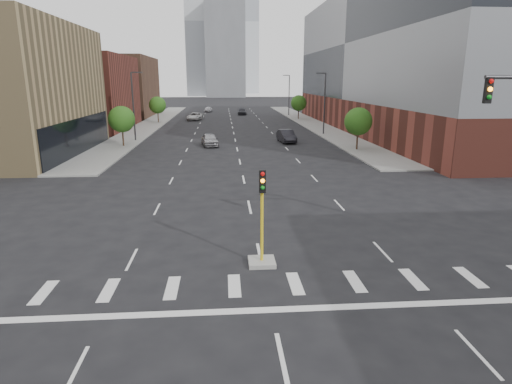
{
  "coord_description": "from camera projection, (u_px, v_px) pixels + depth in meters",
  "views": [
    {
      "loc": [
        -1.63,
        -8.84,
        8.12
      ],
      "look_at": [
        -0.0,
        12.37,
        2.5
      ],
      "focal_mm": 30.0,
      "sensor_mm": 36.0,
      "label": 1
    }
  ],
  "objects": [
    {
      "name": "streetlight_left",
      "position": [
        134.0,
        104.0,
        56.65
      ],
      "size": [
        1.6,
        0.22,
        9.07
      ],
      "color": "#2D2D30",
      "rests_on": "ground"
    },
    {
      "name": "tree_left_near",
      "position": [
        122.0,
        119.0,
        52.2
      ],
      "size": [
        3.2,
        3.2,
        4.85
      ],
      "color": "#382619",
      "rests_on": "ground"
    },
    {
      "name": "sidewalk_left_far",
      "position": [
        152.0,
        123.0,
        80.93
      ],
      "size": [
        5.0,
        92.0,
        0.15
      ],
      "primitive_type": "cube",
      "color": "gray",
      "rests_on": "ground"
    },
    {
      "name": "streetlight_right_b",
      "position": [
        289.0,
        93.0,
        97.19
      ],
      "size": [
        1.6,
        0.22,
        9.07
      ],
      "color": "#2D2D30",
      "rests_on": "ground"
    },
    {
      "name": "building_right_main",
      "position": [
        418.0,
        61.0,
        67.93
      ],
      "size": [
        24.0,
        70.0,
        22.0
      ],
      "color": "brown",
      "rests_on": "ground"
    },
    {
      "name": "building_left_far_b",
      "position": [
        107.0,
        87.0,
        95.72
      ],
      "size": [
        20.0,
        24.0,
        13.0
      ],
      "primitive_type": "cube",
      "color": "brown",
      "rests_on": "ground"
    },
    {
      "name": "car_far_left",
      "position": [
        195.0,
        116.0,
        87.46
      ],
      "size": [
        3.38,
        5.85,
        1.53
      ],
      "primitive_type": "imported",
      "rotation": [
        0.0,
        0.0,
        -0.16
      ],
      "color": "silver",
      "rests_on": "ground"
    },
    {
      "name": "tree_right_far",
      "position": [
        299.0,
        103.0,
        88.01
      ],
      "size": [
        3.2,
        3.2,
        4.85
      ],
      "color": "#382619",
      "rests_on": "ground"
    },
    {
      "name": "car_distant",
      "position": [
        208.0,
        109.0,
        109.79
      ],
      "size": [
        2.11,
        4.16,
        1.36
      ],
      "primitive_type": "imported",
      "rotation": [
        0.0,
        0.0,
        -0.13
      ],
      "color": "silver",
      "rests_on": "ground"
    },
    {
      "name": "median_traffic_signal",
      "position": [
        262.0,
        244.0,
        19.11
      ],
      "size": [
        1.2,
        1.2,
        4.4
      ],
      "color": "#999993",
      "rests_on": "ground"
    },
    {
      "name": "tower_left",
      "position": [
        208.0,
        24.0,
        213.28
      ],
      "size": [
        22.0,
        22.0,
        70.0
      ],
      "primitive_type": "cube",
      "color": "#B2B7BC",
      "rests_on": "ground"
    },
    {
      "name": "tower_mid",
      "position": [
        225.0,
        48.0,
        197.91
      ],
      "size": [
        18.0,
        18.0,
        44.0
      ],
      "primitive_type": "cube",
      "color": "slate",
      "rests_on": "ground"
    },
    {
      "name": "tower_right",
      "position": [
        241.0,
        23.0,
        251.89
      ],
      "size": [
        20.0,
        20.0,
        80.0
      ],
      "primitive_type": "cube",
      "color": "#B2B7BC",
      "rests_on": "ground"
    },
    {
      "name": "car_near_left",
      "position": [
        210.0,
        140.0,
        53.62
      ],
      "size": [
        2.51,
        4.85,
        1.58
      ],
      "primitive_type": "imported",
      "rotation": [
        0.0,
        0.0,
        0.14
      ],
      "color": "#9D9CA1",
      "rests_on": "ground"
    },
    {
      "name": "tree_right_near",
      "position": [
        358.0,
        121.0,
        49.45
      ],
      "size": [
        3.2,
        3.2,
        4.85
      ],
      "color": "#382619",
      "rests_on": "ground"
    },
    {
      "name": "building_left_far_a",
      "position": [
        66.0,
        93.0,
        70.78
      ],
      "size": [
        20.0,
        22.0,
        12.0
      ],
      "primitive_type": "cube",
      "color": "brown",
      "rests_on": "ground"
    },
    {
      "name": "car_deep_right",
      "position": [
        242.0,
        112.0,
        101.16
      ],
      "size": [
        2.23,
        5.08,
        1.45
      ],
      "primitive_type": "imported",
      "rotation": [
        0.0,
        0.0,
        -0.04
      ],
      "color": "#232328",
      "rests_on": "ground"
    },
    {
      "name": "streetlight_right_a",
      "position": [
        324.0,
        101.0,
        63.45
      ],
      "size": [
        1.6,
        0.22,
        9.07
      ],
      "color": "#2D2D30",
      "rests_on": "ground"
    },
    {
      "name": "sidewalk_right_far",
      "position": [
        309.0,
        122.0,
        83.15
      ],
      "size": [
        5.0,
        92.0,
        0.15
      ],
      "primitive_type": "cube",
      "color": "gray",
      "rests_on": "ground"
    },
    {
      "name": "car_mid_right",
      "position": [
        286.0,
        136.0,
        56.72
      ],
      "size": [
        2.19,
        5.15,
        1.65
      ],
      "primitive_type": "imported",
      "rotation": [
        0.0,
        0.0,
        0.09
      ],
      "color": "black",
      "rests_on": "ground"
    },
    {
      "name": "tree_left_far",
      "position": [
        157.0,
        105.0,
        81.12
      ],
      "size": [
        3.2,
        3.2,
        4.85
      ],
      "color": "#382619",
      "rests_on": "ground"
    }
  ]
}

